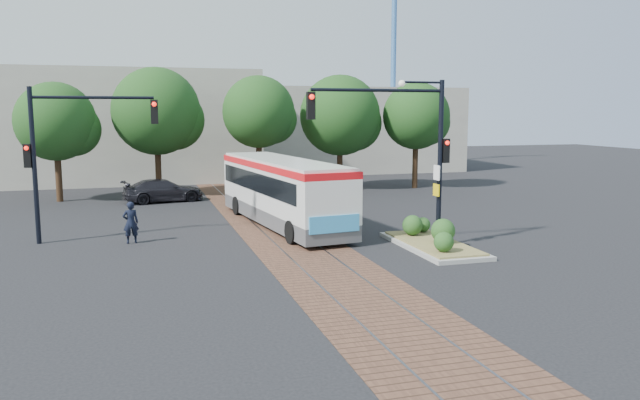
% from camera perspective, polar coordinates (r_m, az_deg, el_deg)
% --- Properties ---
extents(ground, '(120.00, 120.00, 0.00)m').
position_cam_1_polar(ground, '(23.09, -1.60, -4.58)').
color(ground, black).
rests_on(ground, ground).
extents(trackbed, '(3.60, 40.00, 0.02)m').
position_cam_1_polar(trackbed, '(26.89, -3.80, -2.76)').
color(trackbed, brown).
rests_on(trackbed, ground).
extents(tree_row, '(26.40, 5.60, 7.67)m').
position_cam_1_polar(tree_row, '(38.82, -6.19, 7.74)').
color(tree_row, '#382314').
rests_on(tree_row, ground).
extents(warehouses, '(40.00, 13.00, 8.00)m').
position_cam_1_polar(warehouses, '(50.80, -10.63, 6.56)').
color(warehouses, '#ADA899').
rests_on(warehouses, ground).
extents(crane, '(8.00, 0.50, 18.00)m').
position_cam_1_polar(crane, '(60.90, 6.75, 13.54)').
color(crane, '#3F72B2').
rests_on(crane, ground).
extents(city_bus, '(3.71, 11.26, 2.96)m').
position_cam_1_polar(city_bus, '(27.91, -3.49, 1.05)').
color(city_bus, '#47474A').
rests_on(city_bus, ground).
extents(traffic_island, '(2.20, 5.20, 1.13)m').
position_cam_1_polar(traffic_island, '(23.88, 10.23, -3.47)').
color(traffic_island, gray).
rests_on(traffic_island, ground).
extents(signal_pole_main, '(5.49, 0.46, 6.00)m').
position_cam_1_polar(signal_pole_main, '(23.09, 8.24, 5.76)').
color(signal_pole_main, black).
rests_on(signal_pole_main, ground).
extents(signal_pole_left, '(4.99, 0.34, 6.00)m').
position_cam_1_polar(signal_pole_left, '(25.92, -22.30, 4.84)').
color(signal_pole_left, black).
rests_on(signal_pole_left, ground).
extents(officer, '(0.64, 0.46, 1.64)m').
position_cam_1_polar(officer, '(25.17, -16.92, -1.97)').
color(officer, black).
rests_on(officer, ground).
extents(parked_car, '(4.69, 2.59, 1.29)m').
position_cam_1_polar(parked_car, '(36.26, -14.15, 0.85)').
color(parked_car, black).
rests_on(parked_car, ground).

